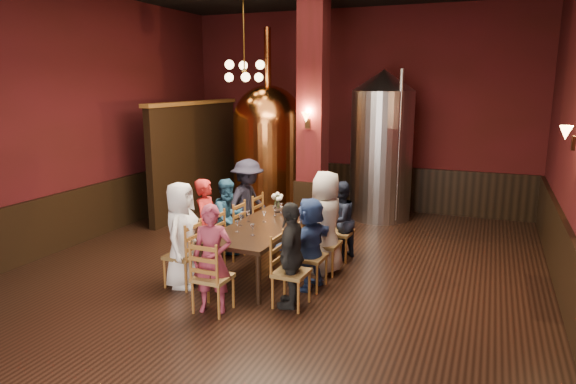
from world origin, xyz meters
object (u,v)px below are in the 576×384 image
at_px(person_1, 207,225).
at_px(steel_vessel, 382,146).
at_px(rose_vase, 277,199).
at_px(person_2, 229,219).
at_px(dining_table, 266,229).
at_px(copper_kettle, 268,149).
at_px(person_0, 181,235).

distance_m(person_1, steel_vessel, 4.62).
height_order(steel_vessel, rose_vase, steel_vessel).
distance_m(person_1, person_2, 0.66).
bearing_deg(dining_table, rose_vase, 102.56).
height_order(dining_table, copper_kettle, copper_kettle).
relative_size(person_1, steel_vessel, 0.46).
bearing_deg(rose_vase, steel_vessel, 70.46).
distance_m(dining_table, person_0, 1.31).
distance_m(person_2, copper_kettle, 3.07).
distance_m(person_0, person_1, 0.67).
xyz_separation_m(copper_kettle, steel_vessel, (2.36, 0.59, 0.11)).
bearing_deg(person_2, rose_vase, -38.37).
bearing_deg(person_0, copper_kettle, -5.07).
xyz_separation_m(dining_table, person_2, (-0.84, 0.36, -0.02)).
relative_size(person_0, steel_vessel, 0.49).
xyz_separation_m(person_2, steel_vessel, (1.79, 3.50, 0.90)).
xyz_separation_m(dining_table, copper_kettle, (-1.40, 3.27, 0.77)).
bearing_deg(dining_table, person_1, -158.78).
relative_size(dining_table, rose_vase, 7.17).
distance_m(person_0, rose_vase, 1.90).
xyz_separation_m(person_1, copper_kettle, (-0.54, 3.57, 0.73)).
height_order(dining_table, person_2, person_2).
bearing_deg(person_1, person_2, -7.84).
height_order(dining_table, rose_vase, rose_vase).
distance_m(person_2, rose_vase, 0.86).
height_order(person_0, person_1, person_0).
relative_size(dining_table, copper_kettle, 0.61).
bearing_deg(person_1, steel_vessel, -29.43).
bearing_deg(person_1, dining_table, -76.62).
height_order(person_1, rose_vase, person_1).
bearing_deg(rose_vase, dining_table, -79.41).
relative_size(person_2, rose_vase, 3.95).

